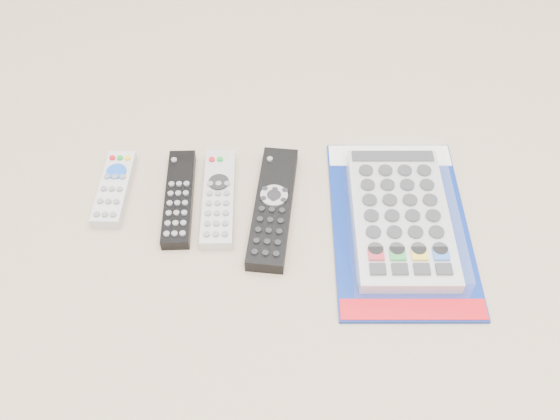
{
  "coord_description": "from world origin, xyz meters",
  "views": [
    {
      "loc": [
        0.01,
        -0.58,
        0.71
      ],
      "look_at": [
        0.01,
        -0.01,
        0.01
      ],
      "focal_mm": 40.0,
      "sensor_mm": 36.0,
      "label": 1
    }
  ],
  "objects_px": {
    "remote_small_grey": "(114,188)",
    "remote_large_black": "(273,207)",
    "remote_slim_black": "(179,198)",
    "remote_silver_dvd": "(219,198)",
    "jumbo_remote_packaged": "(401,215)"
  },
  "relations": [
    {
      "from": "jumbo_remote_packaged",
      "to": "remote_silver_dvd",
      "type": "bearing_deg",
      "value": 171.37
    },
    {
      "from": "remote_large_black",
      "to": "jumbo_remote_packaged",
      "type": "relative_size",
      "value": 0.7
    },
    {
      "from": "remote_slim_black",
      "to": "remote_large_black",
      "type": "distance_m",
      "value": 0.14
    },
    {
      "from": "remote_slim_black",
      "to": "remote_large_black",
      "type": "xyz_separation_m",
      "value": [
        0.14,
        -0.02,
        0.0
      ]
    },
    {
      "from": "remote_small_grey",
      "to": "jumbo_remote_packaged",
      "type": "bearing_deg",
      "value": -6.26
    },
    {
      "from": "remote_small_grey",
      "to": "remote_slim_black",
      "type": "distance_m",
      "value": 0.1
    },
    {
      "from": "remote_slim_black",
      "to": "remote_large_black",
      "type": "bearing_deg",
      "value": -9.54
    },
    {
      "from": "remote_small_grey",
      "to": "jumbo_remote_packaged",
      "type": "relative_size",
      "value": 0.44
    },
    {
      "from": "remote_small_grey",
      "to": "remote_silver_dvd",
      "type": "relative_size",
      "value": 0.79
    },
    {
      "from": "remote_small_grey",
      "to": "remote_silver_dvd",
      "type": "distance_m",
      "value": 0.16
    },
    {
      "from": "remote_slim_black",
      "to": "remote_silver_dvd",
      "type": "bearing_deg",
      "value": -1.73
    },
    {
      "from": "remote_small_grey",
      "to": "remote_silver_dvd",
      "type": "height_order",
      "value": "same"
    },
    {
      "from": "remote_small_grey",
      "to": "remote_slim_black",
      "type": "xyz_separation_m",
      "value": [
        0.1,
        -0.02,
        -0.0
      ]
    },
    {
      "from": "remote_silver_dvd",
      "to": "jumbo_remote_packaged",
      "type": "height_order",
      "value": "jumbo_remote_packaged"
    },
    {
      "from": "remote_small_grey",
      "to": "remote_large_black",
      "type": "bearing_deg",
      "value": -7.22
    }
  ]
}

